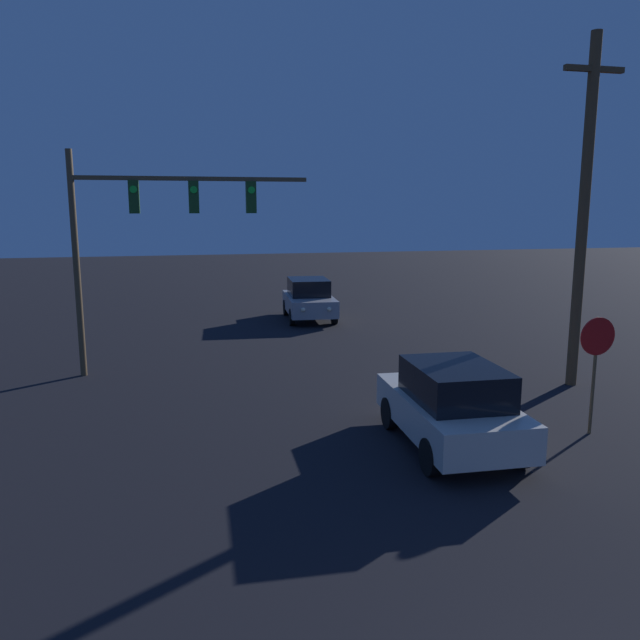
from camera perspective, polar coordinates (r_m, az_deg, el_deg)
car_near at (r=12.66m, az=11.94°, el=-7.62°), size 2.05×4.10×1.71m
car_far at (r=26.41m, az=-1.02°, el=1.94°), size 2.17×4.14×1.71m
traffic_signal_mast at (r=18.25m, az=-15.48°, el=8.75°), size 6.57×0.30×6.25m
stop_sign at (r=14.08m, az=23.93°, el=-2.71°), size 0.79×0.07×2.50m
utility_pole at (r=17.60m, az=22.96°, el=9.25°), size 1.64×0.28×8.97m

